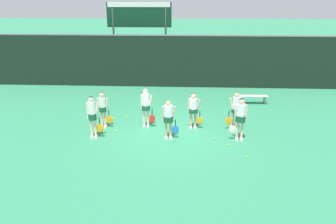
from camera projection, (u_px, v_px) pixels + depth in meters
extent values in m
plane|color=#2D7F56|center=(168.00, 133.00, 14.13)|extent=(140.00, 140.00, 0.00)
cube|color=black|center=(174.00, 62.00, 20.62)|extent=(60.00, 0.06, 3.23)
cube|color=slate|center=(175.00, 35.00, 20.06)|extent=(60.00, 0.08, 0.08)
cylinder|color=#515156|center=(114.00, 42.00, 22.26)|extent=(0.14, 0.14, 5.17)
cylinder|color=#515156|center=(166.00, 42.00, 22.09)|extent=(0.14, 0.14, 5.17)
cube|color=#0F3823|center=(139.00, 15.00, 21.57)|extent=(4.29, 0.12, 1.61)
cube|color=white|center=(139.00, 5.00, 21.29)|extent=(4.12, 0.02, 0.32)
cube|color=#B2B2B7|center=(252.00, 96.00, 17.74)|extent=(1.72, 0.42, 0.04)
cylinder|color=slate|center=(264.00, 99.00, 17.93)|extent=(0.06, 0.06, 0.42)
cylinder|color=slate|center=(265.00, 101.00, 17.69)|extent=(0.06, 0.06, 0.42)
cylinder|color=slate|center=(238.00, 99.00, 17.95)|extent=(0.06, 0.06, 0.42)
cylinder|color=slate|center=(239.00, 101.00, 17.71)|extent=(0.06, 0.06, 0.42)
cylinder|color=beige|center=(95.00, 128.00, 13.54)|extent=(0.10, 0.10, 0.85)
cylinder|color=beige|center=(91.00, 128.00, 13.52)|extent=(0.10, 0.10, 0.85)
cube|color=white|center=(96.00, 137.00, 13.64)|extent=(0.15, 0.26, 0.09)
cube|color=white|center=(92.00, 137.00, 13.62)|extent=(0.15, 0.26, 0.09)
cylinder|color=#194C33|center=(92.00, 116.00, 13.36)|extent=(0.33, 0.33, 0.25)
cylinder|color=white|center=(92.00, 110.00, 13.26)|extent=(0.29, 0.29, 0.73)
sphere|color=beige|center=(91.00, 99.00, 13.11)|extent=(0.20, 0.20, 0.20)
sphere|color=black|center=(91.00, 99.00, 13.12)|extent=(0.18, 0.18, 0.18)
cylinder|color=beige|center=(97.00, 110.00, 13.29)|extent=(0.23, 0.12, 0.69)
cylinder|color=beige|center=(88.00, 111.00, 13.24)|extent=(0.08, 0.08, 0.69)
cylinder|color=black|center=(99.00, 120.00, 13.43)|extent=(0.03, 0.03, 0.28)
ellipsoid|color=orange|center=(100.00, 128.00, 13.55)|extent=(0.32, 0.03, 0.39)
cylinder|color=tan|center=(171.00, 130.00, 13.48)|extent=(0.10, 0.10, 0.78)
cylinder|color=tan|center=(166.00, 130.00, 13.47)|extent=(0.10, 0.10, 0.78)
cube|color=white|center=(171.00, 138.00, 13.56)|extent=(0.14, 0.25, 0.09)
cube|color=white|center=(166.00, 138.00, 13.55)|extent=(0.14, 0.25, 0.09)
cylinder|color=#194C33|center=(168.00, 119.00, 13.31)|extent=(0.40, 0.40, 0.24)
cylinder|color=white|center=(168.00, 113.00, 13.23)|extent=(0.34, 0.34, 0.65)
sphere|color=tan|center=(168.00, 103.00, 13.08)|extent=(0.19, 0.19, 0.19)
sphere|color=olive|center=(168.00, 103.00, 13.09)|extent=(0.18, 0.18, 0.18)
cylinder|color=tan|center=(174.00, 113.00, 13.24)|extent=(0.21, 0.10, 0.62)
cylinder|color=tan|center=(163.00, 114.00, 13.22)|extent=(0.08, 0.08, 0.62)
cylinder|color=black|center=(175.00, 123.00, 13.36)|extent=(0.03, 0.03, 0.26)
ellipsoid|color=blue|center=(175.00, 130.00, 13.46)|extent=(0.29, 0.03, 0.36)
cylinder|color=beige|center=(242.00, 130.00, 13.32)|extent=(0.10, 0.10, 0.85)
cylinder|color=beige|center=(237.00, 130.00, 13.33)|extent=(0.10, 0.10, 0.85)
cube|color=white|center=(241.00, 139.00, 13.42)|extent=(0.12, 0.24, 0.09)
cube|color=white|center=(237.00, 139.00, 13.43)|extent=(0.12, 0.24, 0.09)
cylinder|color=#194C33|center=(240.00, 118.00, 13.15)|extent=(0.40, 0.40, 0.26)
cylinder|color=white|center=(241.00, 112.00, 13.06)|extent=(0.35, 0.35, 0.70)
sphere|color=beige|center=(242.00, 101.00, 12.90)|extent=(0.22, 0.22, 0.22)
sphere|color=black|center=(242.00, 101.00, 12.91)|extent=(0.20, 0.20, 0.20)
cylinder|color=beige|center=(236.00, 113.00, 13.08)|extent=(0.21, 0.08, 0.66)
cylinder|color=beige|center=(246.00, 113.00, 13.05)|extent=(0.08, 0.08, 0.66)
cylinder|color=black|center=(233.00, 122.00, 13.21)|extent=(0.03, 0.03, 0.25)
ellipsoid|color=silver|center=(232.00, 129.00, 13.31)|extent=(0.30, 0.03, 0.35)
cylinder|color=beige|center=(105.00, 119.00, 14.64)|extent=(0.10, 0.10, 0.78)
cylinder|color=beige|center=(102.00, 119.00, 14.64)|extent=(0.10, 0.10, 0.78)
cube|color=white|center=(106.00, 126.00, 14.73)|extent=(0.12, 0.25, 0.09)
cube|color=white|center=(102.00, 126.00, 14.73)|extent=(0.12, 0.25, 0.09)
cylinder|color=#194C33|center=(103.00, 109.00, 14.48)|extent=(0.32, 0.32, 0.22)
cylinder|color=white|center=(102.00, 104.00, 14.41)|extent=(0.28, 0.28, 0.62)
sphere|color=beige|center=(102.00, 95.00, 14.26)|extent=(0.22, 0.22, 0.22)
sphere|color=#4C331E|center=(102.00, 94.00, 14.27)|extent=(0.20, 0.20, 0.20)
cylinder|color=beige|center=(106.00, 104.00, 14.41)|extent=(0.20, 0.09, 0.59)
cylinder|color=beige|center=(99.00, 104.00, 14.41)|extent=(0.08, 0.08, 0.59)
cylinder|color=black|center=(109.00, 113.00, 14.52)|extent=(0.03, 0.03, 0.28)
ellipsoid|color=orange|center=(109.00, 120.00, 14.64)|extent=(0.31, 0.03, 0.38)
cylinder|color=beige|center=(148.00, 118.00, 14.66)|extent=(0.10, 0.10, 0.84)
cylinder|color=beige|center=(144.00, 118.00, 14.66)|extent=(0.10, 0.10, 0.84)
cube|color=white|center=(148.00, 126.00, 14.76)|extent=(0.12, 0.24, 0.09)
cube|color=white|center=(144.00, 126.00, 14.76)|extent=(0.12, 0.24, 0.09)
cylinder|color=#194C33|center=(146.00, 107.00, 14.49)|extent=(0.37, 0.37, 0.22)
cylinder|color=white|center=(146.00, 102.00, 14.40)|extent=(0.32, 0.32, 0.69)
sphere|color=beige|center=(145.00, 92.00, 14.25)|extent=(0.21, 0.21, 0.21)
sphere|color=#D8B772|center=(145.00, 91.00, 14.26)|extent=(0.20, 0.20, 0.20)
cylinder|color=beige|center=(150.00, 102.00, 14.40)|extent=(0.21, 0.08, 0.66)
cylinder|color=beige|center=(141.00, 102.00, 14.41)|extent=(0.08, 0.08, 0.66)
cylinder|color=black|center=(152.00, 111.00, 14.53)|extent=(0.03, 0.03, 0.29)
ellipsoid|color=red|center=(152.00, 119.00, 14.65)|extent=(0.27, 0.03, 0.40)
cylinder|color=tan|center=(195.00, 120.00, 14.51)|extent=(0.10, 0.10, 0.77)
cylinder|color=tan|center=(191.00, 120.00, 14.51)|extent=(0.10, 0.10, 0.77)
cube|color=white|center=(195.00, 127.00, 14.59)|extent=(0.12, 0.25, 0.09)
cube|color=white|center=(191.00, 127.00, 14.59)|extent=(0.12, 0.25, 0.09)
cylinder|color=#194C33|center=(193.00, 110.00, 14.35)|extent=(0.40, 0.40, 0.19)
cylinder|color=white|center=(193.00, 105.00, 14.27)|extent=(0.35, 0.35, 0.62)
sphere|color=tan|center=(194.00, 96.00, 14.13)|extent=(0.22, 0.22, 0.22)
sphere|color=#4C331E|center=(194.00, 95.00, 14.14)|extent=(0.20, 0.20, 0.20)
cylinder|color=tan|center=(198.00, 106.00, 14.27)|extent=(0.20, 0.09, 0.59)
cylinder|color=tan|center=(189.00, 106.00, 14.27)|extent=(0.08, 0.08, 0.59)
cylinder|color=black|center=(200.00, 114.00, 14.38)|extent=(0.03, 0.03, 0.26)
ellipsoid|color=orange|center=(200.00, 120.00, 14.49)|extent=(0.27, 0.03, 0.36)
cylinder|color=beige|center=(237.00, 121.00, 14.35)|extent=(0.10, 0.10, 0.82)
cylinder|color=beige|center=(233.00, 121.00, 14.37)|extent=(0.10, 0.10, 0.82)
cube|color=white|center=(236.00, 129.00, 14.44)|extent=(0.13, 0.25, 0.09)
cube|color=white|center=(232.00, 129.00, 14.47)|extent=(0.13, 0.25, 0.09)
cylinder|color=#194C33|center=(235.00, 111.00, 14.20)|extent=(0.35, 0.35, 0.18)
cylinder|color=white|center=(236.00, 105.00, 14.10)|extent=(0.31, 0.31, 0.68)
sphere|color=beige|center=(237.00, 95.00, 13.95)|extent=(0.21, 0.21, 0.21)
sphere|color=#4C331E|center=(237.00, 94.00, 13.96)|extent=(0.19, 0.19, 0.19)
cylinder|color=beige|center=(231.00, 105.00, 14.14)|extent=(0.22, 0.10, 0.65)
cylinder|color=beige|center=(240.00, 105.00, 14.08)|extent=(0.08, 0.08, 0.65)
cylinder|color=black|center=(229.00, 114.00, 14.27)|extent=(0.03, 0.03, 0.28)
ellipsoid|color=orange|center=(228.00, 121.00, 14.38)|extent=(0.28, 0.03, 0.38)
sphere|color=#CCE033|center=(216.00, 138.00, 13.52)|extent=(0.06, 0.06, 0.06)
sphere|color=#CCE033|center=(247.00, 157.00, 11.98)|extent=(0.07, 0.07, 0.07)
sphere|color=#CCE033|center=(116.00, 131.00, 14.26)|extent=(0.07, 0.07, 0.07)
sphere|color=#CCE033|center=(93.00, 133.00, 14.02)|extent=(0.07, 0.07, 0.07)
sphere|color=#CCE033|center=(112.00, 121.00, 15.33)|extent=(0.07, 0.07, 0.07)
sphere|color=#CCE033|center=(230.00, 126.00, 14.81)|extent=(0.07, 0.07, 0.07)
sphere|color=#CCE033|center=(127.00, 117.00, 15.85)|extent=(0.07, 0.07, 0.07)
sphere|color=#CCE033|center=(228.00, 145.00, 12.93)|extent=(0.07, 0.07, 0.07)
sphere|color=#CCE033|center=(114.00, 118.00, 15.69)|extent=(0.07, 0.07, 0.07)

